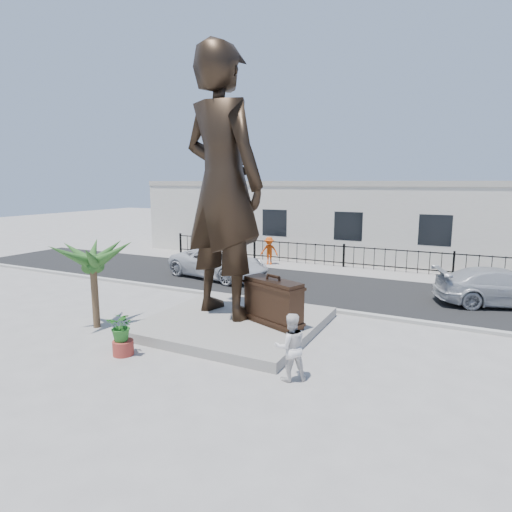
{
  "coord_description": "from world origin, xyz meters",
  "views": [
    {
      "loc": [
        6.03,
        -10.06,
        4.64
      ],
      "look_at": [
        0.0,
        2.0,
        2.3
      ],
      "focal_mm": 30.0,
      "sensor_mm": 36.0,
      "label": 1
    }
  ],
  "objects": [
    {
      "name": "shrub",
      "position": [
        -2.12,
        -1.83,
        0.81
      ],
      "size": [
        0.92,
        0.86,
        0.82
      ],
      "primitive_type": "imported",
      "rotation": [
        0.0,
        0.0,
        0.35
      ],
      "color": "#2A7124",
      "rests_on": "planter"
    },
    {
      "name": "plinth",
      "position": [
        -0.5,
        1.5,
        0.15
      ],
      "size": [
        5.2,
        5.2,
        0.3
      ],
      "primitive_type": "cube",
      "color": "gray",
      "rests_on": "ground"
    },
    {
      "name": "worker",
      "position": [
        -3.97,
        11.62,
        0.81
      ],
      "size": [
        1.11,
        0.78,
        1.57
      ],
      "primitive_type": "imported",
      "rotation": [
        0.0,
        0.0,
        0.21
      ],
      "color": "#D5460B",
      "rests_on": "far_sidewalk"
    },
    {
      "name": "street",
      "position": [
        0.0,
        8.0,
        0.01
      ],
      "size": [
        40.0,
        7.0,
        0.01
      ],
      "primitive_type": "cube",
      "color": "black",
      "rests_on": "ground"
    },
    {
      "name": "statue",
      "position": [
        -1.1,
        1.81,
        4.56
      ],
      "size": [
        3.52,
        2.76,
        8.52
      ],
      "primitive_type": "imported",
      "rotation": [
        0.0,
        0.0,
        2.89
      ],
      "color": "black",
      "rests_on": "plinth"
    },
    {
      "name": "far_sidewalk",
      "position": [
        0.0,
        12.0,
        0.01
      ],
      "size": [
        40.0,
        2.5,
        0.02
      ],
      "primitive_type": "cube",
      "color": "#9E9991",
      "rests_on": "ground"
    },
    {
      "name": "curb",
      "position": [
        0.0,
        4.5,
        0.06
      ],
      "size": [
        40.0,
        0.25,
        0.12
      ],
      "primitive_type": "cube",
      "color": "#A5A399",
      "rests_on": "ground"
    },
    {
      "name": "ground",
      "position": [
        0.0,
        0.0,
        0.0
      ],
      "size": [
        100.0,
        100.0,
        0.0
      ],
      "primitive_type": "plane",
      "color": "#9E9991",
      "rests_on": "ground"
    },
    {
      "name": "car_silver",
      "position": [
        7.34,
        8.19,
        0.71
      ],
      "size": [
        5.2,
        3.47,
        1.4
      ],
      "primitive_type": "imported",
      "rotation": [
        0.0,
        0.0,
        1.92
      ],
      "color": "#ADB0B2",
      "rests_on": "street"
    },
    {
      "name": "building",
      "position": [
        0.0,
        17.0,
        2.2
      ],
      "size": [
        28.0,
        7.0,
        4.4
      ],
      "primitive_type": "cube",
      "color": "silver",
      "rests_on": "ground"
    },
    {
      "name": "suitcase",
      "position": [
        0.83,
        1.52,
        1.0
      ],
      "size": [
        2.09,
        1.33,
        1.41
      ],
      "primitive_type": "cube",
      "rotation": [
        0.0,
        0.0,
        -0.38
      ],
      "color": "black",
      "rests_on": "plinth"
    },
    {
      "name": "car_white",
      "position": [
        -4.8,
        7.51,
        0.73
      ],
      "size": [
        5.55,
        3.37,
        1.44
      ],
      "primitive_type": "imported",
      "rotation": [
        0.0,
        0.0,
        1.37
      ],
      "color": "silver",
      "rests_on": "street"
    },
    {
      "name": "tourist",
      "position": [
        2.49,
        -1.17,
        0.82
      ],
      "size": [
        1.01,
        0.97,
        1.63
      ],
      "primitive_type": "imported",
      "rotation": [
        0.0,
        0.0,
        3.78
      ],
      "color": "white",
      "rests_on": "ground"
    },
    {
      "name": "palm_tree",
      "position": [
        -4.51,
        -0.51,
        0.0
      ],
      "size": [
        1.8,
        1.8,
        3.2
      ],
      "primitive_type": null,
      "color": "#254F1C",
      "rests_on": "ground"
    },
    {
      "name": "planter",
      "position": [
        -2.12,
        -1.83,
        0.2
      ],
      "size": [
        0.56,
        0.56,
        0.4
      ],
      "primitive_type": "cylinder",
      "color": "#9E3429",
      "rests_on": "ground"
    },
    {
      "name": "fence",
      "position": [
        0.0,
        12.8,
        0.6
      ],
      "size": [
        22.0,
        0.1,
        1.2
      ],
      "primitive_type": "cube",
      "color": "black",
      "rests_on": "ground"
    }
  ]
}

